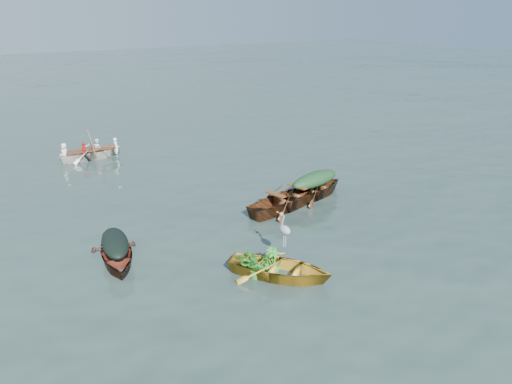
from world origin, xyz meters
TOP-DOWN VIEW (x-y plane):
  - ground at (0.00, 0.00)m, footprint 140.00×140.00m
  - yellow_dinghy at (-2.23, -2.67)m, footprint 3.13×3.51m
  - dark_covered_boat at (-5.39, 0.40)m, footprint 1.98×3.57m
  - green_tarp_boat at (2.12, 1.20)m, footprint 4.24×2.01m
  - open_wooden_boat at (0.67, 0.92)m, footprint 4.68×2.24m
  - rowed_boat at (-3.11, 10.45)m, footprint 3.86×1.17m
  - dark_tarp_cover at (-5.39, 0.40)m, footprint 1.09×1.97m
  - green_tarp_cover at (2.12, 1.20)m, footprint 2.33×1.11m
  - thwart_benches at (0.67, 0.92)m, footprint 2.37×1.26m
  - heron at (-1.82, -2.30)m, footprint 0.46×0.49m
  - dinghy_weeds at (-2.54, -2.22)m, footprint 1.10×1.14m
  - rowers at (-3.11, 10.45)m, footprint 2.70×1.05m
  - oars at (-3.11, 10.45)m, footprint 0.61×2.60m

SIDE VIEW (x-z plane):
  - ground at x=0.00m, z-range 0.00..0.00m
  - yellow_dinghy at x=-2.23m, z-range -0.45..0.45m
  - dark_covered_boat at x=-5.39m, z-range -0.41..0.41m
  - green_tarp_boat at x=2.12m, z-range -0.47..0.47m
  - open_wooden_boat at x=0.67m, z-range -0.53..0.53m
  - rowed_boat at x=-3.11m, z-range -0.45..0.45m
  - oars at x=-3.11m, z-range 0.45..0.51m
  - thwart_benches at x=0.67m, z-range 0.53..0.57m
  - dark_tarp_cover at x=-5.39m, z-range 0.41..0.81m
  - green_tarp_cover at x=2.12m, z-range 0.47..0.99m
  - dinghy_weeds at x=-2.54m, z-range 0.45..1.05m
  - rowers at x=-3.11m, z-range 0.45..1.21m
  - heron at x=-1.82m, z-range 0.45..1.37m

